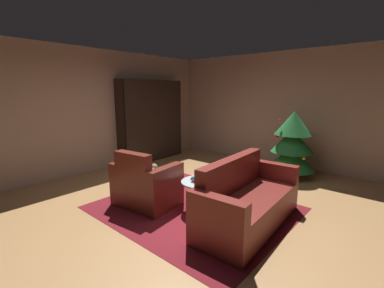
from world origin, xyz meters
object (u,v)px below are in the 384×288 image
Objects in this scene: armchair_red at (146,185)px; coffee_table at (201,185)px; bookshelf_unit at (155,120)px; book_stack_on_table at (198,179)px; bottle_on_table at (199,179)px; decorated_tree at (292,143)px; couch_red at (247,202)px.

coffee_table is at bearing 28.30° from armchair_red.
bookshelf_unit is 3.48m from coffee_table.
coffee_table is (2.97, -1.69, -0.65)m from bookshelf_unit.
coffee_table is (0.81, 0.43, 0.09)m from armchair_red.
bottle_on_table is (0.09, -0.10, 0.05)m from book_stack_on_table.
coffee_table is 2.76× the size of bottle_on_table.
book_stack_on_table is at bearing -99.38° from decorated_tree.
bookshelf_unit reaches higher than armchair_red.
armchair_red reaches higher than coffee_table.
decorated_tree is (3.39, 0.89, -0.33)m from bookshelf_unit.
armchair_red is 4.88× the size of book_stack_on_table.
decorated_tree reaches higher than book_stack_on_table.
bottle_on_table is at bearing -97.21° from decorated_tree.
bookshelf_unit is 3.48m from book_stack_on_table.
couch_red is (1.56, 0.52, -0.01)m from armchair_red.
bookshelf_unit reaches higher than bottle_on_table.
book_stack_on_table is at bearing 131.88° from bottle_on_table.
bottle_on_table is 2.76m from decorated_tree.
armchair_red is at bearing -161.42° from couch_red.
book_stack_on_table is (2.96, -1.74, -0.55)m from bookshelf_unit.
bottle_on_table is at bearing -31.19° from bookshelf_unit.
decorated_tree is (0.35, 2.73, 0.17)m from bottle_on_table.
decorated_tree is at bearing 80.67° from coffee_table.
bottle_on_table reaches higher than book_stack_on_table.
decorated_tree reaches higher than bottle_on_table.
bookshelf_unit is at bearing 156.67° from couch_red.
bookshelf_unit is 3.52m from decorated_tree.
armchair_red is 0.90m from book_stack_on_table.
armchair_red is at bearing -112.22° from decorated_tree.
book_stack_on_table reaches higher than coffee_table.
coffee_table is 2.88× the size of book_stack_on_table.
bookshelf_unit is 9.46× the size of bottle_on_table.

